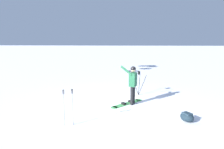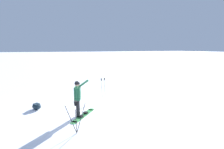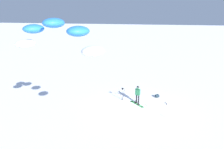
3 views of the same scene
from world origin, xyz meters
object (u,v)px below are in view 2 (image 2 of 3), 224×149
(snowboard, at_px, (83,115))
(gear_bag_large, at_px, (37,106))
(camera_tripod, at_px, (76,111))
(ski_poles, at_px, (103,85))
(snowboarder, at_px, (78,95))

(snowboard, relative_size, gear_bag_large, 2.33)
(snowboard, relative_size, camera_tripod, 1.16)
(camera_tripod, bearing_deg, ski_poles, -120.33)
(snowboarder, distance_m, ski_poles, 3.24)
(snowboard, bearing_deg, ski_poles, -125.57)
(snowboard, bearing_deg, snowboarder, -1.16)
(snowboarder, bearing_deg, camera_tripod, 78.25)
(snowboarder, relative_size, camera_tripod, 1.37)
(snowboard, distance_m, camera_tripod, 1.80)
(gear_bag_large, distance_m, ski_poles, 4.06)
(snowboard, distance_m, gear_bag_large, 2.70)
(snowboard, height_order, camera_tripod, camera_tripod)
(snowboard, xyz_separation_m, ski_poles, (-1.80, -2.52, 0.79))
(gear_bag_large, relative_size, camera_tripod, 0.50)
(snowboarder, bearing_deg, gear_bag_large, -41.54)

